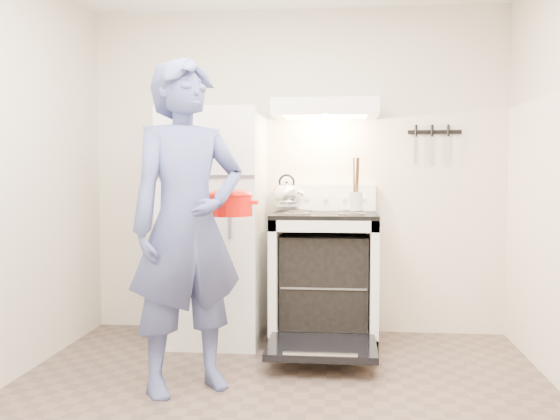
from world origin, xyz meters
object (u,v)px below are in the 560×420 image
object	(u,v)px
person	(187,226)
dutch_oven	(230,205)
refrigerator	(215,226)
stove_body	(324,280)
tea_kettle	(287,193)

from	to	relation	value
person	dutch_oven	size ratio (longest dim) A/B	5.48
person	dutch_oven	bearing A→B (deg)	23.96
person	dutch_oven	world-z (taller)	person
refrigerator	person	size ratio (longest dim) A/B	0.90
stove_body	tea_kettle	world-z (taller)	tea_kettle
refrigerator	dutch_oven	bearing A→B (deg)	-71.19
stove_body	dutch_oven	bearing A→B (deg)	-126.30
stove_body	tea_kettle	xyz separation A→B (m)	(-0.30, 0.22, 0.63)
tea_kettle	stove_body	bearing A→B (deg)	-36.38
refrigerator	dutch_oven	xyz separation A→B (m)	(0.25, -0.74, 0.19)
tea_kettle	person	xyz separation A→B (m)	(-0.45, -1.31, -0.15)
tea_kettle	dutch_oven	size ratio (longest dim) A/B	0.81
refrigerator	tea_kettle	world-z (taller)	refrigerator
stove_body	dutch_oven	xyz separation A→B (m)	(-0.56, -0.76, 0.58)
person	stove_body	bearing A→B (deg)	19.04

